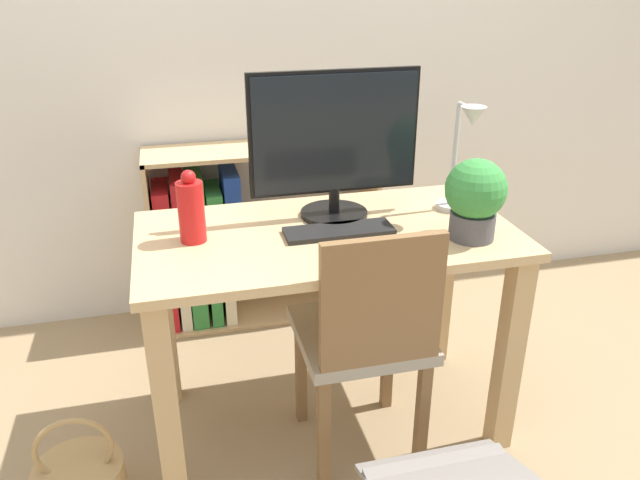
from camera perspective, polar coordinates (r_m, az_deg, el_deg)
ground_plane at (r=2.38m, az=0.61°, el=-15.94°), size 10.00×10.00×0.00m
wall_back at (r=2.78m, az=-4.65°, el=19.36°), size 8.00×0.05×2.60m
desk at (r=2.05m, az=0.68°, el=-3.24°), size 1.20×0.64×0.75m
monitor at (r=2.02m, az=1.34°, el=9.14°), size 0.56×0.22×0.48m
keyboard at (r=1.96m, az=1.74°, el=0.83°), size 0.34×0.11×0.02m
vase at (r=1.91m, az=-11.70°, el=2.72°), size 0.08×0.08×0.23m
desk_lamp at (r=2.09m, az=12.97°, el=8.10°), size 0.10×0.19×0.38m
potted_plant at (r=1.94m, az=13.99°, el=3.86°), size 0.19×0.19×0.25m
chair at (r=1.96m, az=4.28°, el=-8.67°), size 0.40×0.40×0.86m
bookshelf at (r=2.81m, az=-8.89°, el=-0.19°), size 1.00×0.28×0.81m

